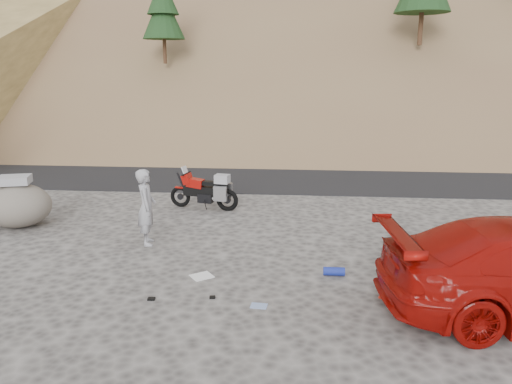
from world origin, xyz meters
TOP-DOWN VIEW (x-y plane):
  - ground at (0.00, 0.00)m, footprint 140.00×140.00m
  - road at (0.00, 9.00)m, footprint 120.00×7.00m
  - motorcycle at (-0.19, 3.68)m, footprint 2.07×0.83m
  - man at (-1.01, 0.64)m, footprint 0.57×0.73m
  - boulder at (-4.71, 1.63)m, footprint 1.82×1.58m
  - gear_white_cloth at (0.59, -1.13)m, footprint 0.53×0.52m
  - gear_blue_mat at (3.17, -0.84)m, footprint 0.42×0.17m
  - gear_funnel at (3.94, -1.77)m, footprint 0.13×0.13m
  - gear_glove_a at (-0.10, -2.20)m, footprint 0.13×0.10m
  - gear_glove_b at (0.95, -2.05)m, footprint 0.11×0.09m
  - gear_blue_cloth at (1.80, -2.28)m, footprint 0.30×0.23m

SIDE VIEW (x-z plane):
  - ground at x=0.00m, z-range 0.00..0.00m
  - road at x=0.00m, z-range -0.03..0.03m
  - man at x=-1.01m, z-range -0.88..0.88m
  - gear_blue_cloth at x=1.80m, z-range 0.00..0.01m
  - gear_white_cloth at x=0.59m, z-range 0.00..0.01m
  - gear_glove_b at x=0.95m, z-range 0.00..0.03m
  - gear_glove_a at x=-0.10m, z-range 0.00..0.04m
  - gear_funnel at x=3.94m, z-range 0.00..0.15m
  - gear_blue_mat at x=3.17m, z-range 0.00..0.17m
  - motorcycle at x=-0.19m, z-range -0.09..1.15m
  - boulder at x=-4.71m, z-range -0.08..1.22m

